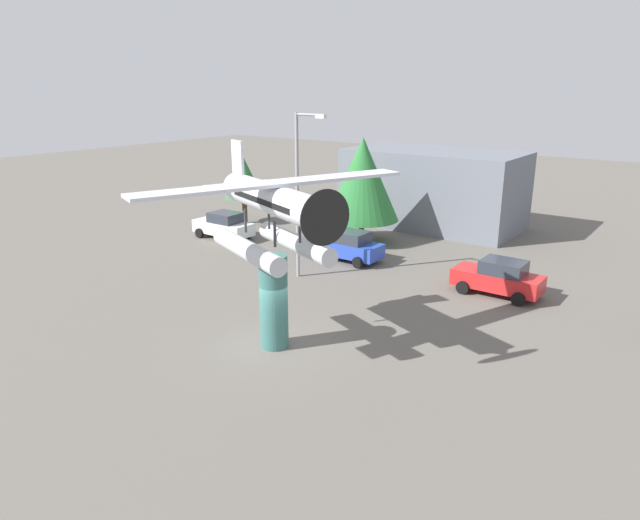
# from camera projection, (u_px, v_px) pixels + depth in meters

# --- Properties ---
(ground_plane) EXTENTS (140.00, 140.00, 0.00)m
(ground_plane) POSITION_uv_depth(u_px,v_px,m) (275.00, 346.00, 22.29)
(ground_plane) COLOR #605B54
(display_pedestal) EXTENTS (1.10, 1.10, 3.70)m
(display_pedestal) POSITION_uv_depth(u_px,v_px,m) (274.00, 302.00, 21.75)
(display_pedestal) COLOR #386B66
(display_pedestal) RESTS_ON ground
(floatplane_monument) EXTENTS (7.19, 10.07, 4.00)m
(floatplane_monument) POSITION_uv_depth(u_px,v_px,m) (273.00, 212.00, 20.60)
(floatplane_monument) COLOR silver
(floatplane_monument) RESTS_ON display_pedestal
(car_near_white) EXTENTS (4.20, 2.02, 1.76)m
(car_near_white) POSITION_uv_depth(u_px,v_px,m) (224.00, 225.00, 37.66)
(car_near_white) COLOR white
(car_near_white) RESTS_ON ground
(car_mid_blue) EXTENTS (4.20, 2.02, 1.76)m
(car_mid_blue) POSITION_uv_depth(u_px,v_px,m) (347.00, 246.00, 32.91)
(car_mid_blue) COLOR #2847B7
(car_mid_blue) RESTS_ON ground
(car_far_red) EXTENTS (4.20, 2.02, 1.76)m
(car_far_red) POSITION_uv_depth(u_px,v_px,m) (499.00, 277.00, 27.49)
(car_far_red) COLOR red
(car_far_red) RESTS_ON ground
(streetlight_primary) EXTENTS (1.84, 0.28, 8.50)m
(streetlight_primary) POSITION_uv_depth(u_px,v_px,m) (300.00, 185.00, 28.86)
(streetlight_primary) COLOR gray
(streetlight_primary) RESTS_ON ground
(storefront_building) EXTENTS (12.14, 6.44, 5.37)m
(storefront_building) POSITION_uv_depth(u_px,v_px,m) (433.00, 188.00, 40.66)
(storefront_building) COLOR slate
(storefront_building) RESTS_ON ground
(tree_west) EXTENTS (2.75, 2.75, 4.96)m
(tree_west) POSITION_uv_depth(u_px,v_px,m) (243.00, 177.00, 41.06)
(tree_west) COLOR brown
(tree_west) RESTS_ON ground
(tree_east) EXTENTS (4.68, 4.68, 6.71)m
(tree_east) POSITION_uv_depth(u_px,v_px,m) (362.00, 179.00, 35.79)
(tree_east) COLOR brown
(tree_east) RESTS_ON ground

